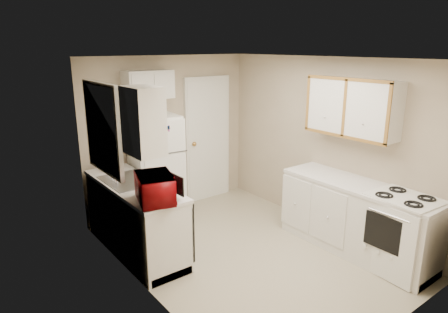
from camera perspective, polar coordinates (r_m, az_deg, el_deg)
floor at (r=5.25m, az=3.41°, el=-13.37°), size 3.80×3.80×0.00m
ceiling at (r=4.59m, az=3.91°, el=13.81°), size 3.80×3.80×0.00m
wall_left at (r=4.05m, az=-11.53°, el=-4.10°), size 3.80×3.80×0.00m
wall_right at (r=5.77m, az=14.19°, el=1.70°), size 3.80×3.80×0.00m
wall_back at (r=6.29m, az=-7.79°, el=3.17°), size 2.80×2.80×0.00m
wall_front at (r=3.66m, az=23.72°, el=-7.33°), size 2.80×2.80×0.00m
left_counter at (r=5.20m, az=-12.53°, el=-8.50°), size 0.60×1.80×0.90m
dishwasher at (r=4.82m, az=-6.30°, el=-9.70°), size 0.03×0.58×0.72m
sink at (r=5.18m, az=-13.51°, el=-3.79°), size 0.54×0.74×0.16m
microwave at (r=4.39m, az=-9.79°, el=-4.51°), size 0.61×0.45×0.36m
soap_bottle at (r=5.56m, az=-16.20°, el=-1.12°), size 0.10×0.10×0.19m
window_blinds at (r=4.89m, az=-16.84°, el=3.84°), size 0.10×0.98×1.08m
upper_cabinet_left at (r=4.15m, az=-11.47°, el=4.98°), size 0.30×0.45×0.70m
refrigerator at (r=5.93m, az=-9.79°, el=-1.73°), size 0.72×0.70×1.59m
cabinet_over_fridge at (r=5.85m, az=-10.78°, el=10.04°), size 0.70×0.30×0.40m
interior_door at (r=6.67m, az=-2.34°, el=2.42°), size 0.86×0.06×2.08m
right_counter at (r=5.34m, az=18.37°, el=-8.32°), size 0.60×2.00×0.90m
stove at (r=5.07m, az=23.84°, el=-10.39°), size 0.63×0.76×0.87m
upper_cabinet_right at (r=5.25m, az=17.87°, el=6.75°), size 0.30×1.20×0.70m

